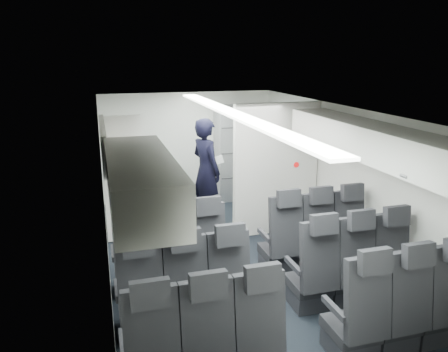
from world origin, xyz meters
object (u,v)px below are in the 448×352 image
galley_unit (237,153)px  boarding_door (106,177)px  seat_row_rear (307,331)px  carry_on_bag (130,149)px  flight_attendant (206,171)px  seat_row_front (244,250)px  seat_row_mid (270,283)px

galley_unit → boarding_door: size_ratio=1.02×
seat_row_rear → carry_on_bag: 2.74m
flight_attendant → seat_row_rear: bearing=159.1°
carry_on_bag → seat_row_front: bearing=9.3°
flight_attendant → galley_unit: bearing=-60.1°
boarding_door → seat_row_rear: bearing=-67.1°
boarding_door → flight_attendant: boarding_door is taller
galley_unit → seat_row_mid: bearing=-102.9°
seat_row_rear → flight_attendant: flight_attendant is taller
seat_row_mid → seat_row_rear: (0.00, -0.90, 0.00)m
seat_row_mid → carry_on_bag: carry_on_bag is taller
seat_row_mid → seat_row_rear: size_ratio=1.00×
seat_row_front → flight_attendant: bearing=89.2°
boarding_door → galley_unit: bearing=24.3°
seat_row_front → carry_on_bag: (-1.37, 0.12, 1.39)m
seat_row_mid → seat_row_rear: same height
boarding_door → carry_on_bag: (0.27, -1.96, 0.84)m
galley_unit → flight_attendant: 1.44m
boarding_door → carry_on_bag: size_ratio=5.25×
seat_row_front → carry_on_bag: bearing=174.9°
seat_row_mid → galley_unit: 4.30m
seat_row_mid → flight_attendant: size_ratio=1.82×
seat_row_rear → galley_unit: 5.17m
galley_unit → flight_attendant: (-0.92, -1.11, -0.03)m
carry_on_bag → flight_attendant: bearing=69.7°
galley_unit → boarding_door: (-2.59, -1.17, 0.00)m
galley_unit → flight_attendant: size_ratio=1.04×
seat_row_rear → flight_attendant: (0.03, 3.95, 0.51)m
seat_row_rear → boarding_door: 4.25m
seat_row_front → carry_on_bag: 1.96m
boarding_door → seat_row_front: bearing=-51.8°
flight_attendant → carry_on_bag: size_ratio=5.17×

